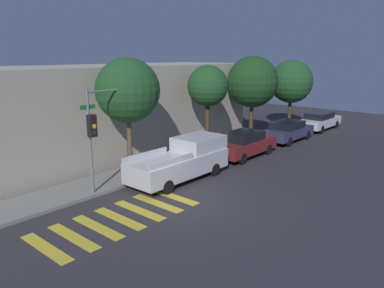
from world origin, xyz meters
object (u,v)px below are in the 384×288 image
(traffic_light_pole, at_px, (101,121))
(sedan_near_corner, at_px, (244,144))
(pickup_truck, at_px, (183,160))
(tree_midblock, at_px, (208,87))
(sedan_far_end, at_px, (320,121))
(tree_near_corner, at_px, (128,91))
(tree_behind_truck, at_px, (291,82))
(sedan_middle, at_px, (288,131))
(tree_far_end, at_px, (253,82))

(traffic_light_pole, distance_m, sedan_near_corner, 9.34)
(pickup_truck, distance_m, tree_midblock, 5.86)
(sedan_far_end, height_order, tree_near_corner, tree_near_corner)
(tree_near_corner, height_order, tree_behind_truck, tree_near_corner)
(sedan_middle, relative_size, tree_near_corner, 0.78)
(pickup_truck, height_order, sedan_near_corner, pickup_truck)
(traffic_light_pole, xyz_separation_m, tree_behind_truck, (18.78, 0.88, 0.56))
(tree_near_corner, bearing_deg, tree_behind_truck, 0.00)
(sedan_near_corner, bearing_deg, tree_behind_truck, 12.31)
(sedan_far_end, relative_size, tree_far_end, 0.81)
(sedan_middle, bearing_deg, sedan_near_corner, -180.00)
(pickup_truck, relative_size, tree_behind_truck, 0.98)
(tree_midblock, relative_size, tree_behind_truck, 0.97)
(sedan_middle, height_order, tree_behind_truck, tree_behind_truck)
(traffic_light_pole, relative_size, pickup_truck, 0.85)
(tree_near_corner, xyz_separation_m, tree_midblock, (5.97, 0.00, -0.19))
(sedan_middle, bearing_deg, sedan_far_end, 0.00)
(sedan_middle, relative_size, tree_behind_truck, 0.82)
(tree_near_corner, bearing_deg, sedan_near_corner, -17.69)
(tree_near_corner, distance_m, tree_far_end, 10.83)
(traffic_light_pole, bearing_deg, tree_far_end, 3.86)
(traffic_light_pole, xyz_separation_m, tree_midblock, (8.18, 0.88, 0.85))
(sedan_far_end, height_order, tree_behind_truck, tree_behind_truck)
(tree_far_end, bearing_deg, tree_behind_truck, 0.00)
(traffic_light_pole, relative_size, sedan_far_end, 0.97)
(sedan_near_corner, xyz_separation_m, sedan_far_end, (10.80, 0.00, -0.05))
(traffic_light_pole, height_order, sedan_far_end, traffic_light_pole)
(sedan_middle, xyz_separation_m, tree_behind_truck, (4.44, 2.15, 3.00))
(sedan_middle, bearing_deg, tree_midblock, 160.78)
(traffic_light_pole, relative_size, tree_midblock, 0.86)
(pickup_truck, distance_m, sedan_middle, 10.66)
(sedan_near_corner, xyz_separation_m, tree_behind_truck, (9.84, 2.15, 2.95))
(traffic_light_pole, distance_m, sedan_far_end, 19.94)
(sedan_far_end, bearing_deg, tree_far_end, 162.26)
(sedan_middle, xyz_separation_m, sedan_far_end, (5.41, 0.00, -0.00))
(tree_near_corner, bearing_deg, tree_far_end, 0.00)
(traffic_light_pole, relative_size, tree_behind_truck, 0.83)
(tree_near_corner, distance_m, tree_behind_truck, 16.58)
(tree_midblock, bearing_deg, tree_behind_truck, 0.00)
(sedan_near_corner, distance_m, tree_midblock, 3.96)
(traffic_light_pole, height_order, tree_behind_truck, tree_behind_truck)
(sedan_middle, height_order, tree_near_corner, tree_near_corner)
(pickup_truck, xyz_separation_m, sedan_near_corner, (5.26, -0.00, -0.16))
(traffic_light_pole, height_order, sedan_middle, traffic_light_pole)
(sedan_near_corner, distance_m, tree_behind_truck, 10.49)
(traffic_light_pole, distance_m, tree_midblock, 8.27)
(sedan_middle, height_order, sedan_far_end, sedan_middle)
(traffic_light_pole, xyz_separation_m, sedan_far_end, (19.75, -1.27, -2.44))
(sedan_near_corner, bearing_deg, tree_near_corner, 162.31)
(traffic_light_pole, xyz_separation_m, pickup_truck, (3.68, -1.27, -2.23))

